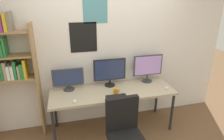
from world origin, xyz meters
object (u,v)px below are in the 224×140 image
at_px(monitor_right, 148,67).
at_px(coffee_mug, 116,91).
at_px(mouse_left_side, 74,101).
at_px(mouse_right_side, 166,87).
at_px(keyboard_main, 116,97).
at_px(bookshelf, 2,61).
at_px(monitor_center, 110,71).
at_px(monitor_left, 68,79).
at_px(desk, 113,94).

bearing_deg(monitor_right, coffee_mug, -154.65).
relative_size(mouse_left_side, mouse_right_side, 1.00).
bearing_deg(keyboard_main, coffee_mug, 78.96).
height_order(monitor_right, keyboard_main, monitor_right).
relative_size(monitor_right, mouse_right_side, 5.60).
bearing_deg(keyboard_main, bookshelf, 164.15).
bearing_deg(mouse_left_side, bookshelf, 155.58).
bearing_deg(keyboard_main, monitor_center, 90.00).
xyz_separation_m(mouse_right_side, coffee_mug, (-0.88, 0.03, 0.03)).
xyz_separation_m(bookshelf, monitor_center, (1.62, -0.02, -0.31)).
xyz_separation_m(mouse_left_side, mouse_right_side, (1.55, 0.08, 0.00)).
distance_m(monitor_center, mouse_left_side, 0.81).
xyz_separation_m(bookshelf, monitor_right, (2.33, -0.02, -0.29)).
relative_size(monitor_right, mouse_left_side, 5.60).
height_order(monitor_left, keyboard_main, monitor_left).
relative_size(mouse_left_side, coffee_mug, 0.91).
height_order(bookshelf, mouse_right_side, bookshelf).
bearing_deg(bookshelf, mouse_left_side, -24.42).
bearing_deg(mouse_left_side, monitor_right, 17.64).
height_order(bookshelf, monitor_right, bookshelf).
bearing_deg(mouse_right_side, monitor_center, 159.00).
relative_size(desk, monitor_left, 4.03).
height_order(bookshelf, keyboard_main, bookshelf).
relative_size(monitor_center, monitor_right, 1.04).
height_order(mouse_left_side, coffee_mug, coffee_mug).
relative_size(monitor_center, keyboard_main, 1.72).
xyz_separation_m(desk, mouse_right_side, (0.91, -0.14, 0.07)).
distance_m(desk, monitor_center, 0.39).
xyz_separation_m(desk, mouse_left_side, (-0.64, -0.21, 0.07)).
height_order(keyboard_main, mouse_left_side, mouse_left_side).
bearing_deg(coffee_mug, mouse_left_side, -170.97).
xyz_separation_m(monitor_center, monitor_right, (0.70, -0.00, 0.02)).
height_order(bookshelf, coffee_mug, bookshelf).
distance_m(monitor_center, mouse_right_side, 1.01).
bearing_deg(monitor_right, keyboard_main, -147.81).
bearing_deg(desk, mouse_left_side, -161.46).
bearing_deg(monitor_center, keyboard_main, -90.00).
bearing_deg(mouse_left_side, mouse_right_side, 2.92).
relative_size(bookshelf, monitor_right, 3.79).
xyz_separation_m(keyboard_main, coffee_mug, (0.02, 0.12, 0.04)).
xyz_separation_m(bookshelf, keyboard_main, (1.62, -0.46, -0.57)).
bearing_deg(monitor_left, keyboard_main, -32.19).
bearing_deg(monitor_right, desk, -163.19).
xyz_separation_m(monitor_right, mouse_right_side, (0.21, -0.35, -0.27)).
height_order(desk, monitor_center, monitor_center).
bearing_deg(desk, monitor_left, 163.19).
height_order(monitor_right, mouse_left_side, monitor_right).
bearing_deg(monitor_right, monitor_left, -180.00).
height_order(keyboard_main, coffee_mug, coffee_mug).
height_order(monitor_left, mouse_right_side, monitor_left).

